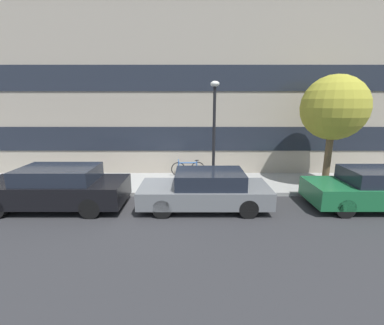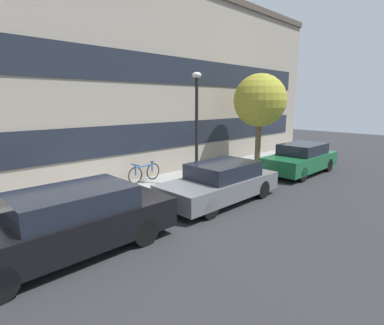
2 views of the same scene
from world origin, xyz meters
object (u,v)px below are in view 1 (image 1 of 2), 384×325
object	(u,v)px
parked_car_grey	(206,190)
fire_hydrant	(79,179)
street_tree	(334,108)
parked_car_green	(375,189)
parked_car_black	(56,188)
bicycle	(188,168)
lamp_post	(215,124)

from	to	relation	value
parked_car_grey	fire_hydrant	bearing A→B (deg)	-18.84
parked_car_grey	street_tree	world-z (taller)	street_tree
parked_car_grey	parked_car_green	size ratio (longest dim) A/B	1.01
parked_car_black	street_tree	size ratio (longest dim) A/B	1.07
fire_hydrant	bicycle	xyz separation A→B (m)	(4.26, 1.62, 0.02)
street_tree	lamp_post	size ratio (longest dim) A/B	1.07
parked_car_green	lamp_post	world-z (taller)	lamp_post
fire_hydrant	lamp_post	world-z (taller)	lamp_post
parked_car_grey	fire_hydrant	size ratio (longest dim) A/B	6.01
parked_car_black	street_tree	distance (m)	10.27
parked_car_green	lamp_post	bearing A→B (deg)	-15.74
parked_car_green	street_tree	world-z (taller)	street_tree
parked_car_black	lamp_post	bearing A→B (deg)	-164.56
parked_car_green	fire_hydrant	world-z (taller)	parked_car_green
parked_car_black	street_tree	bearing A→B (deg)	-169.30
parked_car_grey	bicycle	bearing A→B (deg)	-79.13
fire_hydrant	street_tree	distance (m)	10.15
parked_car_grey	parked_car_green	world-z (taller)	parked_car_green
parked_car_black	street_tree	xyz separation A→B (m)	(9.79, 1.85, 2.50)
lamp_post	street_tree	bearing A→B (deg)	4.99
parked_car_green	street_tree	size ratio (longest dim) A/B	0.97
parked_car_black	bicycle	distance (m)	5.40
parked_car_black	parked_car_grey	xyz separation A→B (m)	(4.91, 0.00, -0.07)
street_tree	lamp_post	bearing A→B (deg)	-175.01
parked_car_grey	street_tree	xyz separation A→B (m)	(4.88, 1.85, 2.57)
parked_car_black	parked_car_green	size ratio (longest dim) A/B	1.11
parked_car_grey	lamp_post	xyz separation A→B (m)	(0.36, 1.46, 2.03)
fire_hydrant	street_tree	bearing A→B (deg)	1.05
parked_car_green	parked_car_black	bearing A→B (deg)	0.00
fire_hydrant	street_tree	size ratio (longest dim) A/B	0.16
parked_car_black	fire_hydrant	bearing A→B (deg)	-90.37
fire_hydrant	lamp_post	xyz separation A→B (m)	(5.26, -0.22, 2.17)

